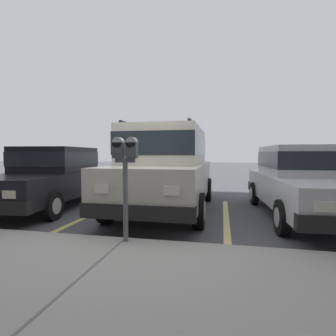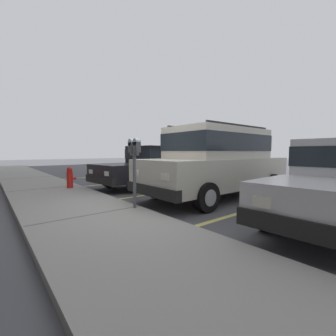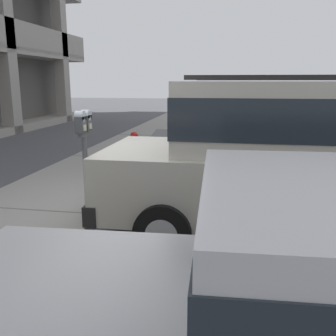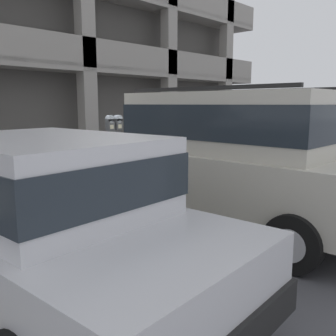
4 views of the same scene
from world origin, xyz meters
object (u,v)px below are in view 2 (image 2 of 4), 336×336
(parking_meter_near, at_px, (134,156))
(fire_hydrant, at_px, (70,177))
(dark_hatchback, at_px, (153,165))
(silver_suv, at_px, (218,160))

(parking_meter_near, xyz_separation_m, fire_hydrant, (3.71, 0.30, -0.76))
(parking_meter_near, relative_size, fire_hydrant, 2.11)
(dark_hatchback, height_order, parking_meter_near, parking_meter_near)
(silver_suv, height_order, fire_hydrant, silver_suv)
(silver_suv, xyz_separation_m, parking_meter_near, (0.02, 2.74, 0.13))
(silver_suv, xyz_separation_m, dark_hatchback, (3.04, 0.11, -0.27))
(silver_suv, relative_size, dark_hatchback, 1.03)
(silver_suv, relative_size, fire_hydrant, 6.83)
(parking_meter_near, height_order, fire_hydrant, parking_meter_near)
(silver_suv, height_order, dark_hatchback, silver_suv)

